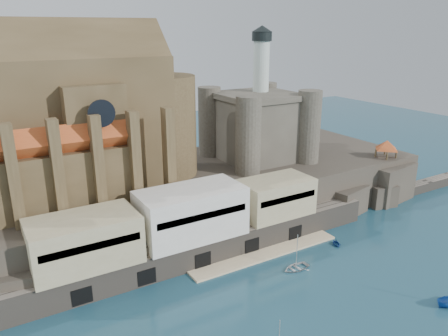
% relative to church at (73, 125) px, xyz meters
% --- Properties ---
extents(ground, '(300.00, 300.00, 0.00)m').
position_rel_church_xyz_m(ground, '(24.13, -41.85, -22.13)').
color(ground, '#183E50').
rests_on(ground, ground).
extents(promontory, '(100.00, 36.00, 10.00)m').
position_rel_church_xyz_m(promontory, '(23.94, -2.48, -17.20)').
color(promontory, '#2C2721').
rests_on(promontory, ground).
extents(quay, '(70.00, 12.00, 13.05)m').
position_rel_church_xyz_m(quay, '(13.94, -18.78, -16.06)').
color(quay, '#675E53').
rests_on(quay, ground).
extents(church, '(47.00, 25.93, 30.51)m').
position_rel_church_xyz_m(church, '(0.00, 0.00, 0.00)').
color(church, '#4A3A22').
rests_on(church, promontory).
extents(castle_keep, '(21.20, 21.20, 29.30)m').
position_rel_church_xyz_m(castle_keep, '(40.21, -0.78, -3.81)').
color(castle_keep, '#454136').
rests_on(castle_keep, promontory).
extents(rock_outcrop, '(14.50, 10.50, 8.70)m').
position_rel_church_xyz_m(rock_outcrop, '(66.13, -16.01, -18.11)').
color(rock_outcrop, '#2C2721').
rests_on(rock_outcrop, ground).
extents(pavilion, '(6.40, 6.40, 5.40)m').
position_rel_church_xyz_m(pavilion, '(66.13, -15.85, -9.40)').
color(pavilion, '#4A3A22').
rests_on(pavilion, rock_outcrop).
extents(boat_6, '(1.19, 3.62, 5.02)m').
position_rel_church_xyz_m(boat_6, '(27.53, -30.54, -22.13)').
color(boat_6, silver).
rests_on(boat_6, ground).
extents(boat_7, '(2.68, 2.16, 2.69)m').
position_rel_church_xyz_m(boat_7, '(39.52, -27.85, -22.13)').
color(boat_7, navy).
rests_on(boat_7, ground).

